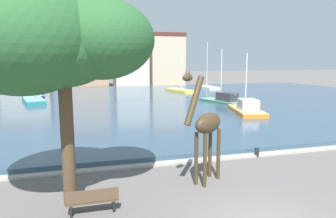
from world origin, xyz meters
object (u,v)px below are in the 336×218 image
object	(u,v)px
sailboat_white	(206,88)
sailboat_yellow	(182,91)
sailboat_navy	(37,95)
park_bench	(92,200)
mooring_bollard	(257,152)
shade_tree	(51,42)
giraffe_statue	(206,126)
sailboat_teal	(33,101)
sailboat_green	(221,101)
sailboat_orange	(245,110)

from	to	relation	value
sailboat_white	sailboat_yellow	bearing A→B (deg)	-139.44
sailboat_white	sailboat_navy	bearing A→B (deg)	-167.94
park_bench	sailboat_yellow	bearing A→B (deg)	67.23
park_bench	mooring_bollard	bearing A→B (deg)	24.68
shade_tree	sailboat_white	bearing A→B (deg)	60.74
giraffe_statue	sailboat_teal	distance (m)	31.03
shade_tree	mooring_bollard	bearing A→B (deg)	17.22
sailboat_navy	park_bench	xyz separation A→B (m)	(6.36, -36.75, -0.08)
sailboat_white	sailboat_green	world-z (taller)	sailboat_white
park_bench	giraffe_statue	bearing A→B (deg)	17.38
giraffe_statue	mooring_bollard	size ratio (longest dim) A/B	9.92
park_bench	sailboat_navy	bearing A→B (deg)	99.82
shade_tree	sailboat_orange	bearing A→B (deg)	42.80
sailboat_navy	mooring_bollard	world-z (taller)	sailboat_navy
sailboat_white	sailboat_green	size ratio (longest dim) A/B	1.05
sailboat_navy	shade_tree	bearing A→B (deg)	-81.69
sailboat_green	shade_tree	size ratio (longest dim) A/B	1.06
sailboat_white	shade_tree	xyz separation A→B (m)	(-23.46, -41.88, 5.52)
sailboat_yellow	park_bench	size ratio (longest dim) A/B	4.59
sailboat_teal	sailboat_orange	world-z (taller)	sailboat_teal
sailboat_navy	sailboat_yellow	bearing A→B (deg)	0.91
sailboat_white	sailboat_teal	size ratio (longest dim) A/B	0.94
shade_tree	sailboat_navy	bearing A→B (deg)	98.31
sailboat_green	sailboat_orange	bearing A→B (deg)	-97.34
sailboat_green	sailboat_yellow	size ratio (longest dim) A/B	1.01
park_bench	sailboat_green	bearing A→B (deg)	55.53
sailboat_green	park_bench	size ratio (longest dim) A/B	4.65
sailboat_green	sailboat_navy	xyz separation A→B (m)	(-22.38, 13.42, 0.05)
sailboat_yellow	sailboat_navy	xyz separation A→B (m)	(-21.93, -0.35, 0.17)
sailboat_teal	sailboat_green	size ratio (longest dim) A/B	1.12
shade_tree	park_bench	bearing A→B (deg)	-41.32
sailboat_white	mooring_bollard	bearing A→B (deg)	-108.93
sailboat_teal	sailboat_green	world-z (taller)	sailboat_teal
sailboat_orange	mooring_bollard	world-z (taller)	sailboat_orange
sailboat_green	park_bench	world-z (taller)	sailboat_green
giraffe_statue	sailboat_white	size ratio (longest dim) A/B	0.57
sailboat_orange	park_bench	xyz separation A→B (m)	(-15.07, -16.01, -0.07)
giraffe_statue	sailboat_teal	bearing A→B (deg)	110.61
sailboat_orange	sailboat_navy	xyz separation A→B (m)	(-21.43, 20.74, 0.01)
giraffe_statue	shade_tree	size ratio (longest dim) A/B	0.63
sailboat_teal	shade_tree	xyz separation A→B (m)	(4.89, -29.50, 5.46)
sailboat_green	mooring_bollard	distance (m)	20.40
sailboat_teal	sailboat_yellow	xyz separation A→B (m)	(21.60, 6.60, -0.06)
sailboat_navy	park_bench	distance (m)	37.30
sailboat_white	sailboat_teal	xyz separation A→B (m)	(-28.36, -12.38, 0.06)
sailboat_white	sailboat_orange	bearing A→B (deg)	-105.11
sailboat_white	park_bench	distance (m)	48.34
giraffe_statue	park_bench	bearing A→B (deg)	-162.62
giraffe_statue	park_bench	distance (m)	5.49
sailboat_orange	shade_tree	bearing A→B (deg)	-137.20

